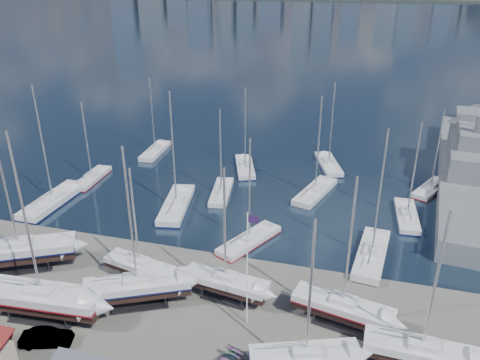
% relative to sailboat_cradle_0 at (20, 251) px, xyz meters
% --- Properties ---
extents(ground, '(1400.00, 1400.00, 0.00)m').
position_rel_sailboat_cradle_0_xyz_m(ground, '(20.93, -1.31, -2.24)').
color(ground, '#605E59').
rests_on(ground, ground).
extents(water, '(1400.00, 600.00, 0.40)m').
position_rel_sailboat_cradle_0_xyz_m(water, '(20.93, 308.69, -2.39)').
color(water, '#1B2D3E').
rests_on(water, ground).
extents(sailboat_cradle_0, '(12.25, 8.65, 19.25)m').
position_rel_sailboat_cradle_0_xyz_m(sailboat_cradle_0, '(0.00, 0.00, 0.00)').
color(sailboat_cradle_0, '#2D2D33').
rests_on(sailboat_cradle_0, ground).
extents(sailboat_cradle_1, '(12.17, 4.24, 19.07)m').
position_rel_sailboat_cradle_0_xyz_m(sailboat_cradle_1, '(7.73, -6.46, -0.01)').
color(sailboat_cradle_1, '#2D2D33').
rests_on(sailboat_cradle_1, ground).
extents(sailboat_cradle_2, '(8.36, 3.91, 13.37)m').
position_rel_sailboat_cradle_0_xyz_m(sailboat_cradle_2, '(14.11, 1.28, -0.30)').
color(sailboat_cradle_2, '#2D2D33').
rests_on(sailboat_cradle_2, ground).
extents(sailboat_cradle_3, '(10.81, 7.41, 17.06)m').
position_rel_sailboat_cradle_0_xyz_m(sailboat_cradle_3, '(15.67, -2.24, -0.11)').
color(sailboat_cradle_3, '#2D2D33').
rests_on(sailboat_cradle_3, ground).
extents(sailboat_cradle_4, '(9.18, 3.78, 14.66)m').
position_rel_sailboat_cradle_0_xyz_m(sailboat_cradle_4, '(23.92, 0.92, -0.23)').
color(sailboat_cradle_4, '#2D2D33').
rests_on(sailboat_cradle_4, ground).
extents(sailboat_cradle_5, '(9.55, 5.68, 15.00)m').
position_rel_sailboat_cradle_0_xyz_m(sailboat_cradle_5, '(33.20, -7.06, -0.22)').
color(sailboat_cradle_5, '#2D2D33').
rests_on(sailboat_cradle_5, ground).
extents(sailboat_cradle_6, '(9.91, 4.63, 15.50)m').
position_rel_sailboat_cradle_0_xyz_m(sailboat_cradle_6, '(35.70, 0.08, -0.20)').
color(sailboat_cradle_6, '#2D2D33').
rests_on(sailboat_cradle_6, ground).
extents(sailboat_cradle_7, '(9.42, 2.99, 15.27)m').
position_rel_sailboat_cradle_0_xyz_m(sailboat_cradle_7, '(42.40, -3.84, -0.20)').
color(sailboat_cradle_7, '#2D2D33').
rests_on(sailboat_cradle_7, ground).
extents(sailboat_moored_0, '(3.57, 12.23, 18.22)m').
position_rel_sailboat_cradle_0_xyz_m(sailboat_moored_0, '(-6.48, 14.70, -1.93)').
color(sailboat_moored_0, black).
rests_on(sailboat_moored_0, water).
extents(sailboat_moored_1, '(3.06, 9.23, 13.61)m').
position_rel_sailboat_cradle_0_xyz_m(sailboat_moored_1, '(-5.61, 23.55, -1.93)').
color(sailboat_moored_1, black).
rests_on(sailboat_moored_1, water).
extents(sailboat_moored_2, '(3.27, 9.81, 14.60)m').
position_rel_sailboat_cradle_0_xyz_m(sailboat_moored_2, '(-0.98, 37.55, -1.92)').
color(sailboat_moored_2, black).
rests_on(sailboat_moored_2, water).
extents(sailboat_moored_3, '(5.46, 12.26, 17.71)m').
position_rel_sailboat_cradle_0_xyz_m(sailboat_moored_3, '(11.29, 18.20, -1.93)').
color(sailboat_moored_3, black).
rests_on(sailboat_moored_3, water).
extents(sailboat_moored_4, '(4.07, 9.56, 13.99)m').
position_rel_sailboat_cradle_0_xyz_m(sailboat_moored_4, '(16.11, 24.10, -1.92)').
color(sailboat_moored_4, black).
rests_on(sailboat_moored_4, water).
extents(sailboat_moored_5, '(5.84, 10.26, 14.79)m').
position_rel_sailboat_cradle_0_xyz_m(sailboat_moored_5, '(17.03, 34.51, -1.93)').
color(sailboat_moored_5, black).
rests_on(sailboat_moored_5, water).
extents(sailboat_moored_6, '(6.65, 9.89, 14.46)m').
position_rel_sailboat_cradle_0_xyz_m(sailboat_moored_6, '(23.60, 11.80, -1.93)').
color(sailboat_moored_6, black).
rests_on(sailboat_moored_6, water).
extents(sailboat_moored_7, '(5.80, 10.96, 15.93)m').
position_rel_sailboat_cradle_0_xyz_m(sailboat_moored_7, '(29.75, 27.88, -1.92)').
color(sailboat_moored_7, black).
rests_on(sailboat_moored_7, water).
extents(sailboat_moored_8, '(5.94, 10.57, 15.23)m').
position_rel_sailboat_cradle_0_xyz_m(sailboat_moored_8, '(30.59, 39.55, -1.93)').
color(sailboat_moored_8, black).
rests_on(sailboat_moored_8, water).
extents(sailboat_moored_9, '(4.34, 11.35, 16.71)m').
position_rel_sailboat_cradle_0_xyz_m(sailboat_moored_9, '(38.27, 12.56, -1.92)').
color(sailboat_moored_9, black).
rests_on(sailboat_moored_9, water).
extents(sailboat_moored_10, '(3.17, 9.69, 14.30)m').
position_rel_sailboat_cradle_0_xyz_m(sailboat_moored_10, '(42.72, 23.67, -1.93)').
color(sailboat_moored_10, black).
rests_on(sailboat_moored_10, water).
extents(sailboat_moored_11, '(6.21, 9.10, 13.34)m').
position_rel_sailboat_cradle_0_xyz_m(sailboat_moored_11, '(46.64, 33.90, -1.93)').
color(sailboat_moored_11, black).
rests_on(sailboat_moored_11, water).
extents(naval_ship_east, '(14.66, 54.29, 18.83)m').
position_rel_sailboat_cradle_0_xyz_m(naval_ship_east, '(52.66, 39.85, -0.56)').
color(naval_ship_east, '#595C63').
rests_on(naval_ship_east, water).
extents(car_b, '(4.84, 2.94, 1.51)m').
position_rel_sailboat_cradle_0_xyz_m(car_b, '(10.22, -9.64, -1.49)').
color(car_b, gray).
rests_on(car_b, ground).
extents(flagpole, '(1.07, 0.12, 12.07)m').
position_rel_sailboat_cradle_0_xyz_m(flagpole, '(27.04, -2.11, 4.71)').
color(flagpole, white).
rests_on(flagpole, ground).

